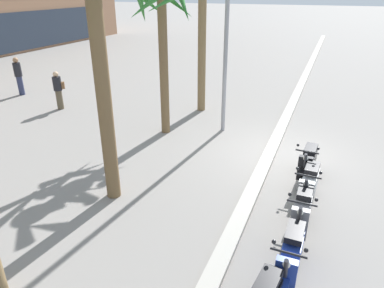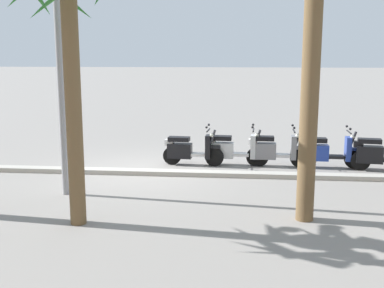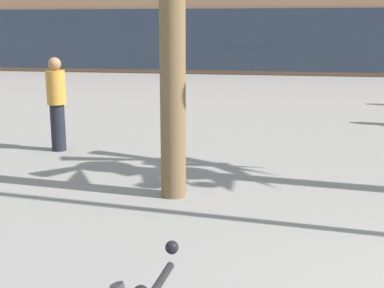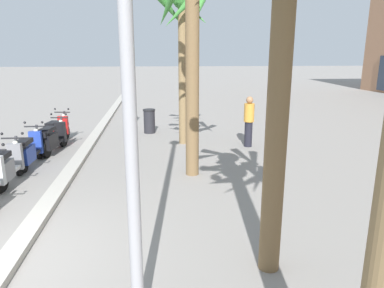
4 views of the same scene
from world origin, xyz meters
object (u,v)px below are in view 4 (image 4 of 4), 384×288
at_px(palm_tree_far_corner, 183,30).
at_px(scooter_grey_last_in_row, 6,167).
at_px(scooter_blue_gap_after_mid, 29,151).
at_px(crossing_sign, 127,93).
at_px(scooter_black_mid_front, 53,139).
at_px(scooter_red_second_in_line, 57,131).
at_px(litter_bin, 149,121).
at_px(pedestrian_by_palm_tree, 249,120).

bearing_deg(palm_tree_far_corner, scooter_grey_last_in_row, -50.86).
distance_m(scooter_blue_gap_after_mid, crossing_sign, 5.45).
bearing_deg(crossing_sign, scooter_black_mid_front, -31.81).
relative_size(scooter_blue_gap_after_mid, palm_tree_far_corner, 0.35).
relative_size(scooter_red_second_in_line, crossing_sign, 0.75).
bearing_deg(scooter_blue_gap_after_mid, scooter_grey_last_in_row, -1.56).
bearing_deg(litter_bin, scooter_grey_last_in_row, -31.05).
height_order(scooter_red_second_in_line, scooter_grey_last_in_row, same).
height_order(scooter_blue_gap_after_mid, crossing_sign, crossing_sign).
xyz_separation_m(scooter_red_second_in_line, scooter_blue_gap_after_mid, (2.60, -0.09, 0.00)).
distance_m(scooter_grey_last_in_row, palm_tree_far_corner, 6.67).
relative_size(crossing_sign, palm_tree_far_corner, 0.47).
height_order(scooter_black_mid_front, litter_bin, scooter_black_mid_front).
relative_size(scooter_grey_last_in_row, litter_bin, 1.83).
bearing_deg(scooter_red_second_in_line, pedestrian_by_palm_tree, 80.40).
distance_m(scooter_blue_gap_after_mid, pedestrian_by_palm_tree, 6.77).
relative_size(scooter_grey_last_in_row, crossing_sign, 0.73).
bearing_deg(scooter_grey_last_in_row, palm_tree_far_corner, 129.14).
relative_size(scooter_blue_gap_after_mid, pedestrian_by_palm_tree, 1.05).
height_order(crossing_sign, pedestrian_by_palm_tree, crossing_sign).
bearing_deg(scooter_blue_gap_after_mid, pedestrian_by_palm_tree, 102.84).
bearing_deg(scooter_grey_last_in_row, crossing_sign, 158.87).
xyz_separation_m(scooter_black_mid_front, palm_tree_far_corner, (-0.81, 4.18, 3.33)).
bearing_deg(crossing_sign, scooter_blue_gap_after_mid, -26.34).
xyz_separation_m(scooter_black_mid_front, litter_bin, (-2.65, 3.00, 0.02)).
bearing_deg(scooter_grey_last_in_row, scooter_red_second_in_line, 178.13).
bearing_deg(pedestrian_by_palm_tree, palm_tree_far_corner, -108.13).
xyz_separation_m(scooter_blue_gap_after_mid, litter_bin, (-4.04, 3.26, 0.03)).
bearing_deg(scooter_blue_gap_after_mid, litter_bin, 141.06).
bearing_deg(scooter_black_mid_front, pedestrian_by_palm_tree, 90.95).
bearing_deg(pedestrian_by_palm_tree, litter_bin, -127.44).
bearing_deg(scooter_black_mid_front, litter_bin, 131.41).
bearing_deg(palm_tree_far_corner, scooter_red_second_in_line, -95.22).
distance_m(scooter_red_second_in_line, pedestrian_by_palm_tree, 6.60).
xyz_separation_m(scooter_red_second_in_line, palm_tree_far_corner, (0.40, 4.35, 3.35)).
distance_m(crossing_sign, litter_bin, 1.55).
distance_m(palm_tree_far_corner, litter_bin, 3.97).
height_order(scooter_black_mid_front, palm_tree_far_corner, palm_tree_far_corner).
distance_m(crossing_sign, pedestrian_by_palm_tree, 5.38).
bearing_deg(scooter_red_second_in_line, palm_tree_far_corner, 84.78).
xyz_separation_m(scooter_blue_gap_after_mid, pedestrian_by_palm_tree, (-1.50, 6.58, 0.44)).
distance_m(scooter_black_mid_front, scooter_blue_gap_after_mid, 1.42).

